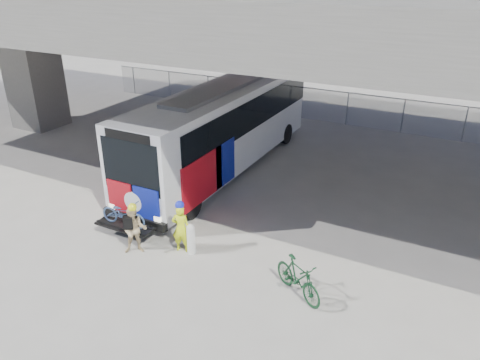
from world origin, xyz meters
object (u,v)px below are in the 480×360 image
Objects in this scene: bus at (224,122)px; bike_parked at (298,278)px; bollard at (191,238)px; cyclist_tan at (135,229)px; cyclist_hivis at (181,227)px.

bus is 9.17m from bike_parked.
bollard is 1.75m from cyclist_tan.
bollard is 0.59× the size of cyclist_hivis.
bike_parked is at bearing 158.65° from cyclist_hivis.
bus reaches higher than cyclist_tan.
bus is at bearing 61.88° from cyclist_tan.
bollard is at bearing 163.97° from cyclist_hivis.
cyclist_hivis reaches higher than bike_parked.
bus is at bearing 110.80° from bollard.
cyclist_hivis is 1.03× the size of cyclist_tan.
bollard is at bearing -9.93° from cyclist_tan.
bus is 6.96× the size of bike_parked.
bollard is at bearing -69.20° from bus.
bollard is (2.41, -6.33, -1.56)m from bus.
cyclist_hivis reaches higher than bollard.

